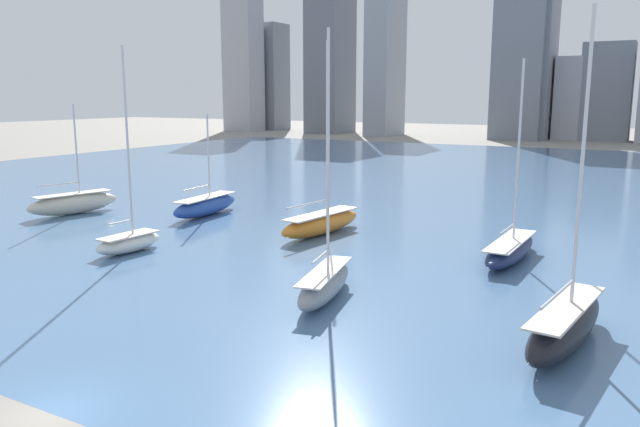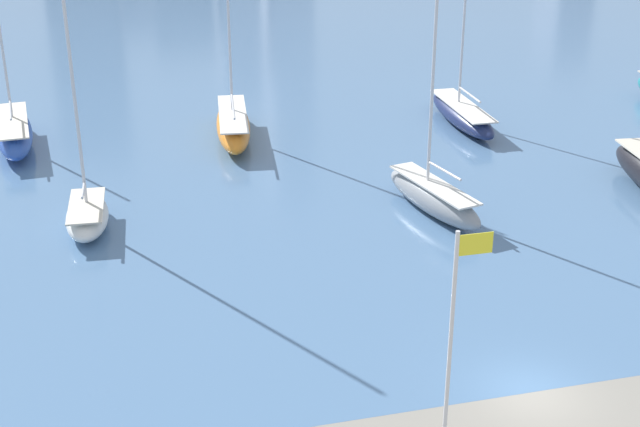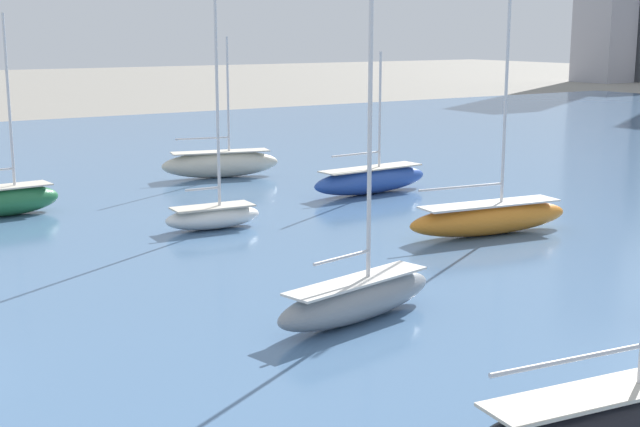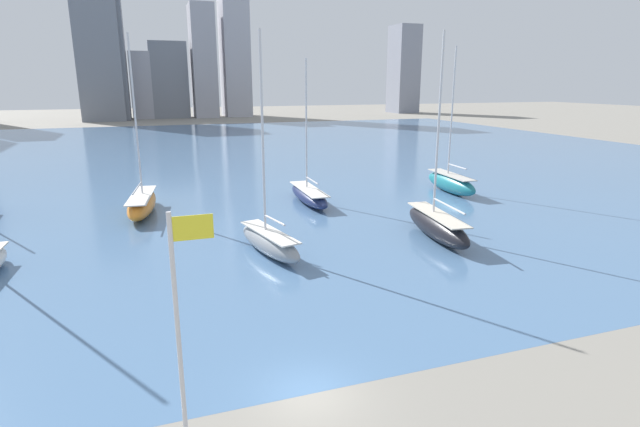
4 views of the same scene
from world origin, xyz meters
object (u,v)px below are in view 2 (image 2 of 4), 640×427
Objects in this scene: sailboat_orange at (233,124)px; sailboat_blue at (14,133)px; sailboat_white at (87,213)px; sailboat_navy at (462,114)px; flag_pole at (452,347)px; sailboat_gray at (433,196)px.

sailboat_blue is (-14.74, 1.97, -0.03)m from sailboat_orange.
sailboat_navy is at bearing 27.66° from sailboat_white.
sailboat_white is at bearing -77.27° from sailboat_blue.
flag_pole is 0.57× the size of sailboat_white.
sailboat_white is 1.52× the size of sailboat_blue.
sailboat_gray reaches higher than sailboat_blue.
sailboat_gray is 1.08× the size of sailboat_navy.
sailboat_white is 29.43m from sailboat_navy.
sailboat_orange is 14.87m from sailboat_blue.
sailboat_gray is 16.56m from sailboat_navy.
sailboat_white reaches higher than sailboat_navy.
flag_pole is at bearing -111.94° from sailboat_navy.
sailboat_navy is (15.38, 35.57, -4.12)m from flag_pole.
sailboat_blue is at bearing 179.57° from sailboat_orange.
sailboat_orange reaches higher than sailboat_blue.
sailboat_white reaches higher than flag_pole.
sailboat_navy reaches higher than sailboat_blue.
sailboat_orange is (-1.36, 36.61, -3.94)m from flag_pole.
sailboat_navy reaches higher than flag_pole.
sailboat_navy is at bearing 49.53° from sailboat_gray.
sailboat_blue is at bearing 112.65° from flag_pole.
sailboat_orange is at bearing 92.12° from flag_pole.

